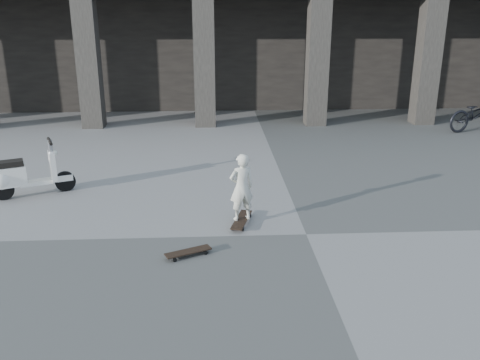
{
  "coord_description": "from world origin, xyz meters",
  "views": [
    {
      "loc": [
        -1.54,
        -7.76,
        3.63
      ],
      "look_at": [
        -1.07,
        1.0,
        0.65
      ],
      "focal_mm": 38.0,
      "sensor_mm": 36.0,
      "label": 1
    }
  ],
  "objects_px": {
    "scooter": "(18,176)",
    "bicycle": "(477,114)",
    "longboard": "(242,220)",
    "skateboard_spare": "(188,252)",
    "child": "(242,187)"
  },
  "relations": [
    {
      "from": "bicycle",
      "to": "longboard",
      "type": "bearing_deg",
      "value": 113.93
    },
    {
      "from": "scooter",
      "to": "bicycle",
      "type": "bearing_deg",
      "value": 0.74
    },
    {
      "from": "longboard",
      "to": "bicycle",
      "type": "xyz_separation_m",
      "value": [
        7.67,
        6.8,
        0.47
      ]
    },
    {
      "from": "scooter",
      "to": "skateboard_spare",
      "type": "bearing_deg",
      "value": -61.13
    },
    {
      "from": "skateboard_spare",
      "to": "scooter",
      "type": "bearing_deg",
      "value": 116.83
    },
    {
      "from": "scooter",
      "to": "bicycle",
      "type": "relative_size",
      "value": 0.74
    },
    {
      "from": "skateboard_spare",
      "to": "longboard",
      "type": "bearing_deg",
      "value": 28.55
    },
    {
      "from": "bicycle",
      "to": "scooter",
      "type": "bearing_deg",
      "value": 95.82
    },
    {
      "from": "skateboard_spare",
      "to": "scooter",
      "type": "height_order",
      "value": "scooter"
    },
    {
      "from": "child",
      "to": "bicycle",
      "type": "bearing_deg",
      "value": -156.9
    },
    {
      "from": "child",
      "to": "bicycle",
      "type": "distance_m",
      "value": 10.25
    },
    {
      "from": "child",
      "to": "scooter",
      "type": "height_order",
      "value": "child"
    },
    {
      "from": "longboard",
      "to": "child",
      "type": "xyz_separation_m",
      "value": [
        -0.0,
        0.0,
        0.62
      ]
    },
    {
      "from": "child",
      "to": "scooter",
      "type": "relative_size",
      "value": 0.79
    },
    {
      "from": "longboard",
      "to": "bicycle",
      "type": "distance_m",
      "value": 10.26
    }
  ]
}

